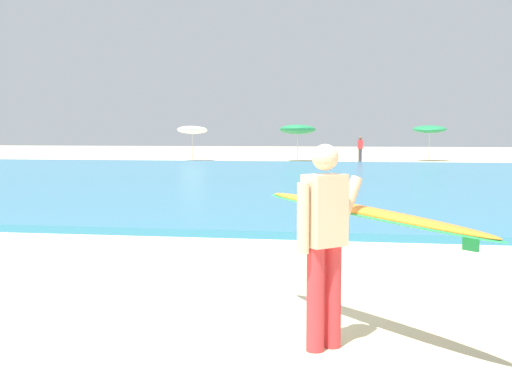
# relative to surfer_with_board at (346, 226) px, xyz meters

# --- Properties ---
(ground_plane) EXTENTS (160.00, 160.00, 0.00)m
(ground_plane) POSITION_rel_surfer_with_board_xyz_m (-1.21, 0.35, -1.03)
(ground_plane) COLOR beige
(sea) EXTENTS (120.00, 28.00, 0.14)m
(sea) POSITION_rel_surfer_with_board_xyz_m (-1.21, 19.56, -0.96)
(sea) COLOR teal
(sea) RESTS_ON ground
(surfer_with_board) EXTENTS (2.18, 2.20, 1.73)m
(surfer_with_board) POSITION_rel_surfer_with_board_xyz_m (0.00, 0.00, 0.00)
(surfer_with_board) COLOR red
(surfer_with_board) RESTS_ON ground
(beach_umbrella_0) EXTENTS (1.93, 1.97, 2.29)m
(beach_umbrella_0) POSITION_rel_surfer_with_board_xyz_m (-11.03, 36.34, 0.94)
(beach_umbrella_0) COLOR beige
(beach_umbrella_0) RESTS_ON ground
(beach_umbrella_1) EXTENTS (2.28, 2.31, 2.36)m
(beach_umbrella_1) POSITION_rel_surfer_with_board_xyz_m (-4.32, 36.80, 0.97)
(beach_umbrella_1) COLOR beige
(beach_umbrella_1) RESTS_ON ground
(beach_umbrella_2) EXTENTS (2.12, 2.15, 2.32)m
(beach_umbrella_2) POSITION_rel_surfer_with_board_xyz_m (3.89, 38.44, 0.98)
(beach_umbrella_2) COLOR beige
(beach_umbrella_2) RESTS_ON ground
(beachgoer_near_row_left) EXTENTS (0.32, 0.20, 1.58)m
(beachgoer_near_row_left) POSITION_rel_surfer_with_board_xyz_m (-0.38, 35.22, -0.19)
(beachgoer_near_row_left) COLOR #383842
(beachgoer_near_row_left) RESTS_ON ground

